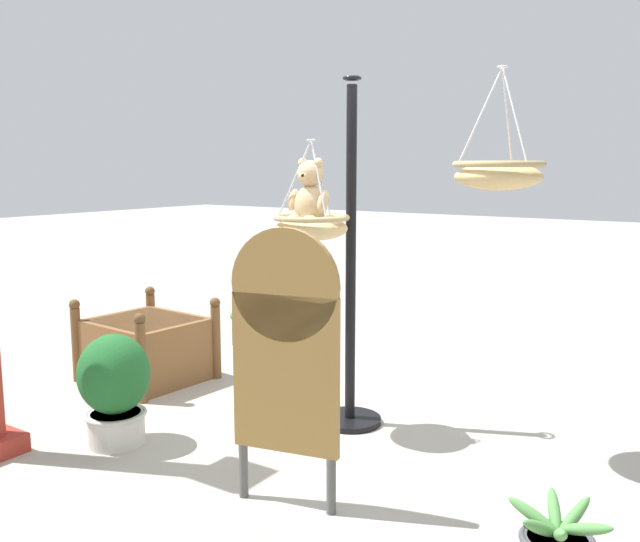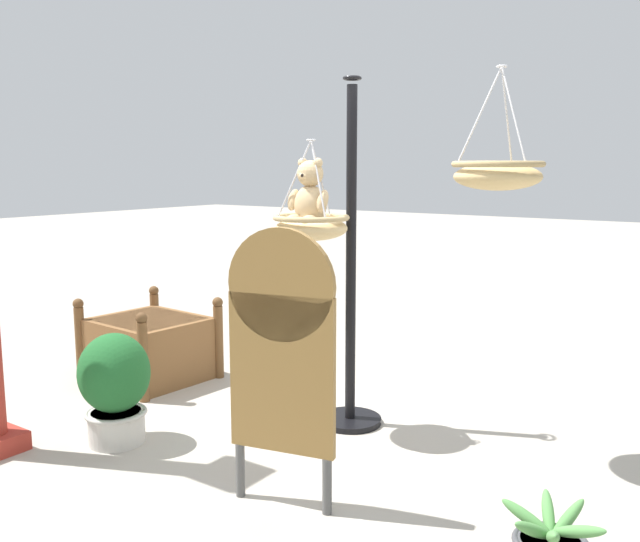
% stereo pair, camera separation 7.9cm
% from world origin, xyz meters
% --- Properties ---
extents(ground_plane, '(40.00, 40.00, 0.00)m').
position_xyz_m(ground_plane, '(0.00, 0.00, 0.00)').
color(ground_plane, '#A8A093').
extents(display_pole_central, '(0.44, 0.44, 2.35)m').
position_xyz_m(display_pole_central, '(-0.13, -0.11, 0.72)').
color(display_pole_central, black).
rests_on(display_pole_central, ground).
extents(hanging_basket_with_teddy, '(0.50, 0.50, 0.65)m').
position_xyz_m(hanging_basket_with_teddy, '(0.02, 0.14, 1.39)').
color(hanging_basket_with_teddy, tan).
extents(teddy_bear, '(0.30, 0.28, 0.44)m').
position_xyz_m(teddy_bear, '(0.02, 0.16, 1.58)').
color(teddy_bear, tan).
extents(hanging_basket_left_high, '(0.53, 0.53, 0.70)m').
position_xyz_m(hanging_basket_left_high, '(-1.13, -0.10, 1.73)').
color(hanging_basket_left_high, tan).
extents(wooden_planter_box, '(1.00, 0.92, 0.69)m').
position_xyz_m(wooden_planter_box, '(1.79, -0.00, 0.28)').
color(wooden_planter_box, brown).
rests_on(wooden_planter_box, ground).
extents(potted_plant_flowering_red, '(0.39, 0.39, 0.61)m').
position_xyz_m(potted_plant_flowering_red, '(1.83, -1.38, 0.32)').
color(potted_plant_flowering_red, '#4C4C51').
rests_on(potted_plant_flowering_red, ground).
extents(potted_plant_small_succulent, '(0.46, 0.46, 0.72)m').
position_xyz_m(potted_plant_small_succulent, '(0.93, 1.04, 0.38)').
color(potted_plant_small_succulent, beige).
rests_on(potted_plant_small_succulent, ground).
extents(display_sign_board, '(0.58, 0.17, 1.48)m').
position_xyz_m(display_sign_board, '(-0.46, 1.07, 0.88)').
color(display_sign_board, olive).
rests_on(display_sign_board, ground).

